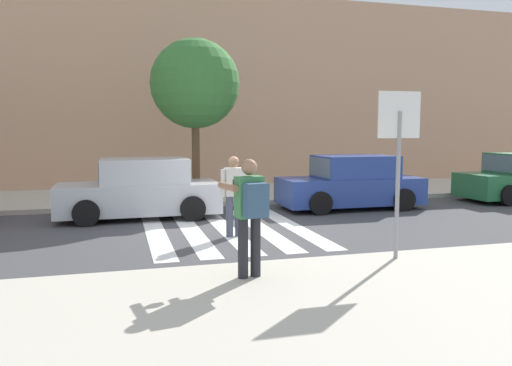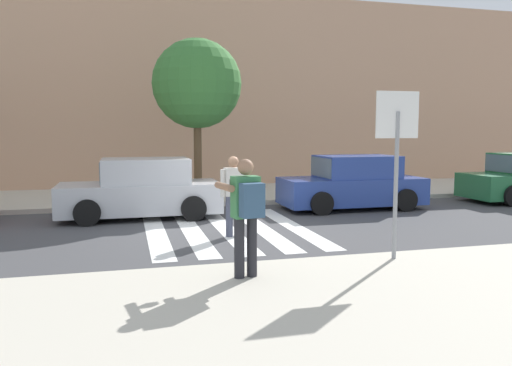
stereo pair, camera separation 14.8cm
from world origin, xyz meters
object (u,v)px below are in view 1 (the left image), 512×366
(parked_car_blue, at_px, (351,184))
(street_tree_center, at_px, (195,84))
(photographer_with_backpack, at_px, (250,208))
(stop_sign, at_px, (399,137))
(parked_car_silver, at_px, (141,190))
(pedestrian_crossing, at_px, (234,191))

(parked_car_blue, relative_size, street_tree_center, 0.84)
(photographer_with_backpack, relative_size, street_tree_center, 0.35)
(stop_sign, bearing_deg, parked_car_silver, 123.43)
(street_tree_center, bearing_deg, parked_car_blue, -26.13)
(parked_car_silver, bearing_deg, pedestrian_crossing, -57.79)
(parked_car_blue, bearing_deg, street_tree_center, 153.87)
(stop_sign, distance_m, parked_car_silver, 7.23)
(photographer_with_backpack, xyz_separation_m, parked_car_silver, (-1.26, 6.35, -0.44))
(photographer_with_backpack, distance_m, parked_car_silver, 6.49)
(street_tree_center, bearing_deg, stop_sign, -75.01)
(stop_sign, distance_m, pedestrian_crossing, 3.85)
(parked_car_blue, height_order, street_tree_center, street_tree_center)
(parked_car_silver, bearing_deg, photographer_with_backpack, -78.74)
(pedestrian_crossing, xyz_separation_m, street_tree_center, (-0.06, 4.96, 2.69))
(parked_car_silver, height_order, parked_car_blue, same)
(pedestrian_crossing, distance_m, parked_car_silver, 3.43)
(stop_sign, relative_size, pedestrian_crossing, 1.60)
(photographer_with_backpack, bearing_deg, stop_sign, 9.45)
(photographer_with_backpack, xyz_separation_m, parked_car_blue, (4.72, 6.35, -0.44))
(photographer_with_backpack, relative_size, parked_car_blue, 0.42)
(photographer_with_backpack, relative_size, parked_car_silver, 0.42)
(parked_car_blue, bearing_deg, stop_sign, -109.42)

